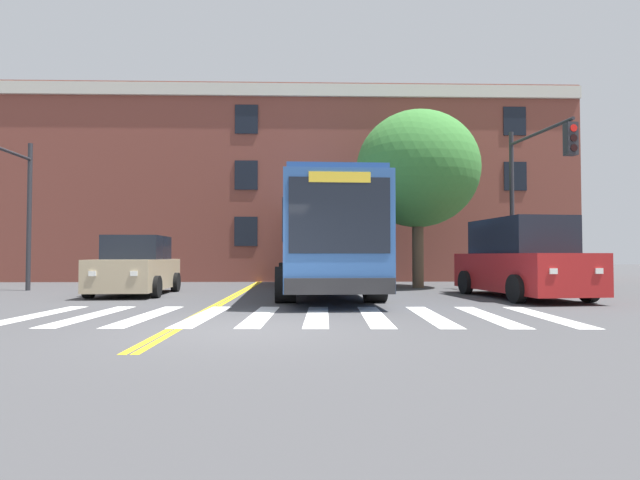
{
  "coord_description": "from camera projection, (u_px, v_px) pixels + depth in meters",
  "views": [
    {
      "loc": [
        1.07,
        -8.61,
        1.26
      ],
      "look_at": [
        1.48,
        7.6,
        1.76
      ],
      "focal_mm": 28.0,
      "sensor_mm": 36.0,
      "label": 1
    }
  ],
  "objects": [
    {
      "name": "building_facade",
      "position": [
        255.0,
        192.0,
        28.12
      ],
      "size": [
        32.54,
        8.72,
        9.63
      ],
      "color": "brown",
      "rests_on": "ground"
    },
    {
      "name": "ground_plane",
      "position": [
        245.0,
        329.0,
        8.53
      ],
      "size": [
        120.0,
        120.0,
        0.0
      ],
      "primitive_type": "plane",
      "color": "#424244"
    },
    {
      "name": "crosswalk",
      "position": [
        289.0,
        316.0,
        10.36
      ],
      "size": [
        11.2,
        4.07,
        0.01
      ],
      "color": "white",
      "rests_on": "ground"
    },
    {
      "name": "lane_line_yellow_outer",
      "position": [
        262.0,
        281.0,
        24.3
      ],
      "size": [
        0.12,
        36.0,
        0.01
      ],
      "primitive_type": "cube",
      "color": "gold",
      "rests_on": "ground"
    },
    {
      "name": "lane_line_yellow_inner",
      "position": [
        259.0,
        281.0,
        24.29
      ],
      "size": [
        0.12,
        36.0,
        0.01
      ],
      "primitive_type": "cube",
      "color": "gold",
      "rests_on": "ground"
    },
    {
      "name": "traffic_light_near_corner",
      "position": [
        534.0,
        178.0,
        17.08
      ],
      "size": [
        0.67,
        3.68,
        5.85
      ],
      "color": "#28282D",
      "rests_on": "ground"
    },
    {
      "name": "car_silver_behind_bus",
      "position": [
        316.0,
        260.0,
        25.62
      ],
      "size": [
        2.34,
        4.87,
        2.12
      ],
      "color": "#B7BABF",
      "rests_on": "ground"
    },
    {
      "name": "city_bus",
      "position": [
        321.0,
        239.0,
        17.25
      ],
      "size": [
        3.32,
        12.57,
        3.39
      ],
      "color": "#2D5699",
      "rests_on": "ground"
    },
    {
      "name": "car_red_far_lane",
      "position": [
        520.0,
        260.0,
        14.87
      ],
      "size": [
        2.68,
        5.35,
        2.36
      ],
      "color": "#AD1E1E",
      "rests_on": "ground"
    },
    {
      "name": "car_tan_near_lane",
      "position": [
        136.0,
        268.0,
        16.05
      ],
      "size": [
        2.28,
        4.3,
        1.89
      ],
      "color": "tan",
      "rests_on": "ground"
    },
    {
      "name": "traffic_light_far_corner",
      "position": [
        7.0,
        188.0,
        16.59
      ],
      "size": [
        0.37,
        3.55,
        5.33
      ],
      "color": "#28282D",
      "rests_on": "ground"
    },
    {
      "name": "street_tree_curbside_large",
      "position": [
        417.0,
        169.0,
        19.65
      ],
      "size": [
        6.71,
        6.73,
        6.97
      ],
      "color": "brown",
      "rests_on": "ground"
    }
  ]
}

